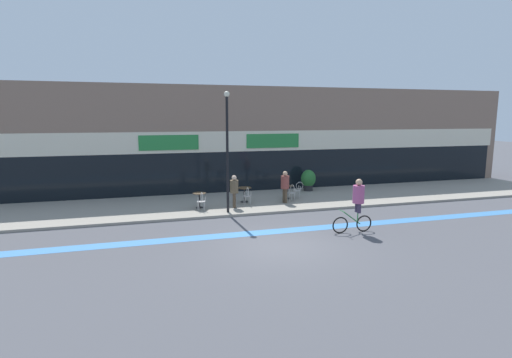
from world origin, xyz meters
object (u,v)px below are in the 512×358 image
(cyclist_0, at_px, (357,201))
(pedestrian_far_end, at_px, (285,184))
(cafe_chair_0_near, at_px, (201,200))
(lamp_post, at_px, (227,144))
(bistro_table_1, at_px, (244,192))
(planter_pot, at_px, (308,180))
(bistro_table_0, at_px, (199,197))
(cafe_chair_2_side, at_px, (298,189))
(bistro_table_2, at_px, (287,189))
(cafe_chair_1_near, at_px, (247,195))
(cafe_chair_2_near, at_px, (292,191))
(pedestrian_near_end, at_px, (234,189))

(cyclist_0, xyz_separation_m, pedestrian_far_end, (-1.02, 5.42, -0.16))
(cafe_chair_0_near, height_order, lamp_post, lamp_post)
(bistro_table_1, bearing_deg, planter_pot, 24.40)
(bistro_table_0, height_order, lamp_post, lamp_post)
(cafe_chair_2_side, distance_m, planter_pot, 2.38)
(bistro_table_2, distance_m, cafe_chair_0_near, 5.14)
(bistro_table_2, bearing_deg, planter_pot, 42.23)
(bistro_table_0, relative_size, pedestrian_far_end, 0.45)
(cafe_chair_1_near, distance_m, cafe_chair_2_side, 3.20)
(cafe_chair_2_near, relative_size, cyclist_0, 0.42)
(cafe_chair_2_near, distance_m, planter_pot, 3.24)
(cyclist_0, bearing_deg, bistro_table_0, -43.78)
(bistro_table_1, relative_size, pedestrian_far_end, 0.46)
(cafe_chair_2_side, bearing_deg, cafe_chair_2_near, 52.20)
(cafe_chair_2_side, bearing_deg, bistro_table_2, 6.29)
(bistro_table_1, height_order, cafe_chair_1_near, cafe_chair_1_near)
(bistro_table_0, distance_m, cafe_chair_2_side, 5.62)
(bistro_table_1, relative_size, cyclist_0, 0.36)
(cafe_chair_2_near, height_order, cyclist_0, cyclist_0)
(cafe_chair_2_side, distance_m, lamp_post, 5.57)
(bistro_table_2, relative_size, cafe_chair_0_near, 0.80)
(bistro_table_2, bearing_deg, bistro_table_0, -170.02)
(bistro_table_2, height_order, cafe_chair_0_near, cafe_chair_0_near)
(bistro_table_1, distance_m, cafe_chair_0_near, 2.78)
(bistro_table_1, bearing_deg, lamp_post, -123.69)
(bistro_table_0, bearing_deg, bistro_table_1, 15.60)
(cafe_chair_2_near, height_order, lamp_post, lamp_post)
(cafe_chair_2_side, height_order, lamp_post, lamp_post)
(lamp_post, relative_size, pedestrian_near_end, 3.46)
(cyclist_0, bearing_deg, planter_pot, -98.95)
(bistro_table_1, distance_m, cafe_chair_2_near, 2.52)
(bistro_table_0, height_order, cafe_chair_2_near, cafe_chair_2_near)
(bistro_table_2, relative_size, cyclist_0, 0.34)
(cafe_chair_2_side, bearing_deg, planter_pot, -120.25)
(bistro_table_2, relative_size, cafe_chair_2_near, 0.80)
(planter_pot, height_order, pedestrian_near_end, pedestrian_near_end)
(bistro_table_1, height_order, cyclist_0, cyclist_0)
(cafe_chair_0_near, relative_size, lamp_post, 0.16)
(bistro_table_1, xyz_separation_m, bistro_table_2, (2.47, 0.18, -0.04))
(cafe_chair_0_near, height_order, cafe_chair_1_near, same)
(cafe_chair_2_near, xyz_separation_m, planter_pot, (2.06, 2.50, 0.16))
(bistro_table_0, relative_size, cyclist_0, 0.35)
(bistro_table_2, height_order, pedestrian_near_end, pedestrian_near_end)
(bistro_table_0, distance_m, lamp_post, 3.17)
(cyclist_0, height_order, pedestrian_near_end, cyclist_0)
(cafe_chair_0_near, relative_size, planter_pot, 0.71)
(bistro_table_0, bearing_deg, pedestrian_near_end, -14.44)
(cafe_chair_0_near, bearing_deg, pedestrian_near_end, -87.13)
(cafe_chair_1_near, relative_size, cafe_chair_2_near, 1.00)
(pedestrian_far_end, bearing_deg, cafe_chair_2_near, 18.59)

